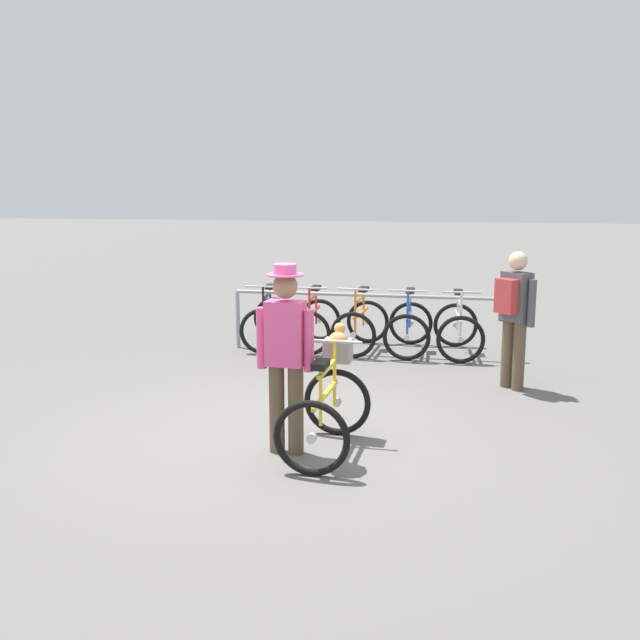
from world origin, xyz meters
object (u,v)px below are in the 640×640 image
Objects in this scene: racked_bike_red at (314,324)px; racked_bike_black at (268,322)px; featured_bicycle at (328,398)px; racked_bike_orange at (361,326)px; racked_bike_white at (458,329)px; pedestrian_with_backpack at (514,311)px; racked_bike_blue at (409,327)px; person_with_featured_bike at (286,351)px.

racked_bike_black is at bearing 178.73° from racked_bike_red.
featured_bicycle reaches higher than racked_bike_red.
racked_bike_orange is at bearing -1.27° from racked_bike_red.
featured_bicycle is at bearing -77.69° from racked_bike_red.
featured_bicycle is (1.57, -4.02, 0.12)m from racked_bike_black.
featured_bicycle is at bearing -107.22° from racked_bike_white.
racked_bike_orange is 2.67m from pedestrian_with_backpack.
pedestrian_with_backpack reaches higher than racked_bike_blue.
racked_bike_red and racked_bike_blue have the same top height.
racked_bike_white is at bearing 110.18° from pedestrian_with_backpack.
pedestrian_with_backpack is at bearing 51.76° from featured_bicycle.
racked_bike_black is 2.80m from racked_bike_white.
racked_bike_orange is 1.40m from racked_bike_white.
pedestrian_with_backpack is at bearing -31.94° from racked_bike_red.
featured_bicycle is at bearing 23.23° from person_with_featured_bike.
person_with_featured_bike is at bearing -82.96° from racked_bike_red.
racked_bike_blue is 2.18m from pedestrian_with_backpack.
featured_bicycle is 0.61m from person_with_featured_bike.
racked_bike_red is 2.10m from racked_bike_white.
racked_bike_white is 0.66× the size of person_with_featured_bike.
racked_bike_white is at bearing -1.27° from racked_bike_blue.
racked_bike_white is at bearing 68.90° from person_with_featured_bike.
featured_bicycle is (-1.23, -3.96, 0.12)m from racked_bike_white.
featured_bicycle reaches higher than racked_bike_orange.
pedestrian_with_backpack is at bearing 48.51° from person_with_featured_bike.
featured_bicycle is at bearing -97.55° from racked_bike_blue.
person_with_featured_bike is at bearing -92.57° from racked_bike_orange.
racked_bike_red is 0.97× the size of racked_bike_white.
racked_bike_blue is at bearing -1.27° from racked_bike_orange.
person_with_featured_bike is (-0.19, -4.14, 0.58)m from racked_bike_orange.
featured_bicycle reaches higher than racked_bike_white.
racked_bike_orange is 0.70m from racked_bike_blue.
racked_bike_black is 1.04× the size of racked_bike_blue.
pedestrian_with_backpack is (2.70, -1.68, 0.57)m from racked_bike_red.
racked_bike_orange is (1.40, -0.03, 0.00)m from racked_bike_black.
racked_bike_orange is 0.93× the size of featured_bicycle.
racked_bike_orange is at bearing 178.73° from racked_bike_blue.
racked_bike_red is 0.91× the size of featured_bicycle.
pedestrian_with_backpack is at bearing -69.82° from racked_bike_white.
racked_bike_red is 0.65× the size of person_with_featured_bike.
person_with_featured_bike is at bearing -131.49° from pedestrian_with_backpack.
racked_bike_black is 0.94× the size of featured_bicycle.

